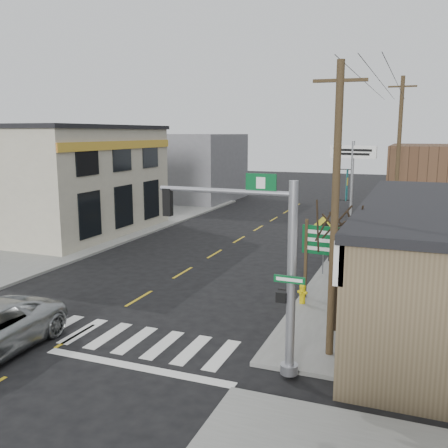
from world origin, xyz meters
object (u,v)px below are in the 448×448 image
at_px(traffic_signal_pole, 268,256).
at_px(utility_pole_far, 398,154).
at_px(utility_pole_near, 335,211).
at_px(dance_center_sign, 352,165).
at_px(bare_tree, 340,213).
at_px(guide_sign, 325,249).
at_px(fire_hydrant, 302,293).
at_px(lamp_post, 335,195).

distance_m(traffic_signal_pole, utility_pole_far, 21.60).
bearing_deg(utility_pole_near, dance_center_sign, 91.11).
height_order(bare_tree, utility_pole_far, utility_pole_far).
bearing_deg(utility_pole_far, utility_pole_near, -93.34).
height_order(guide_sign, utility_pole_near, utility_pole_near).
relative_size(traffic_signal_pole, guide_sign, 1.72).
height_order(traffic_signal_pole, utility_pole_near, utility_pole_near).
height_order(guide_sign, fire_hydrant, guide_sign).
bearing_deg(dance_center_sign, utility_pole_far, 72.14).
xyz_separation_m(traffic_signal_pole, bare_tree, (1.32, 3.53, 0.70)).
distance_m(lamp_post, utility_pole_near, 11.10).
bearing_deg(bare_tree, fire_hydrant, 125.95).
xyz_separation_m(utility_pole_near, utility_pole_far, (0.86, 19.76, 0.79)).
distance_m(guide_sign, utility_pole_far, 15.36).
bearing_deg(bare_tree, traffic_signal_pole, -110.55).
xyz_separation_m(fire_hydrant, utility_pole_near, (1.71, -4.07, 3.86)).
relative_size(guide_sign, fire_hydrant, 4.05).
height_order(guide_sign, bare_tree, bare_tree).
height_order(traffic_signal_pole, guide_sign, traffic_signal_pole).
bearing_deg(lamp_post, fire_hydrant, -95.08).
xyz_separation_m(bare_tree, utility_pole_near, (0.12, -1.89, 0.36)).
height_order(traffic_signal_pole, utility_pole_far, utility_pole_far).
bearing_deg(traffic_signal_pole, utility_pole_near, 49.94).
xyz_separation_m(traffic_signal_pole, utility_pole_far, (2.31, 21.40, 1.85)).
xyz_separation_m(fire_hydrant, utility_pole_far, (2.57, 15.69, 4.65)).
bearing_deg(utility_pole_far, guide_sign, -98.17).
bearing_deg(utility_pole_near, guide_sign, 98.11).
relative_size(dance_center_sign, utility_pole_near, 0.71).
bearing_deg(utility_pole_near, utility_pole_far, 83.27).
distance_m(traffic_signal_pole, utility_pole_near, 2.43).
bearing_deg(guide_sign, utility_pole_far, 88.97).
height_order(lamp_post, utility_pole_near, utility_pole_near).
bearing_deg(fire_hydrant, lamp_post, 89.49).
relative_size(fire_hydrant, lamp_post, 0.13).
height_order(dance_center_sign, utility_pole_near, utility_pole_near).
relative_size(guide_sign, dance_center_sign, 0.53).
relative_size(traffic_signal_pole, fire_hydrant, 6.96).
bearing_deg(fire_hydrant, dance_center_sign, 89.05).
height_order(utility_pole_near, utility_pole_far, utility_pole_far).
bearing_deg(traffic_signal_pole, fire_hydrant, 94.04).
xyz_separation_m(bare_tree, utility_pole_far, (0.98, 17.87, 1.15)).
bearing_deg(dance_center_sign, fire_hydrant, -75.94).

